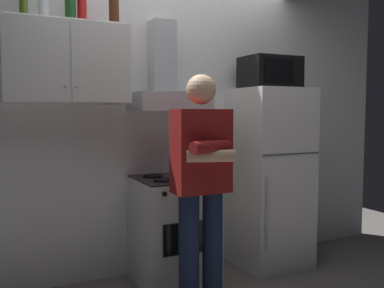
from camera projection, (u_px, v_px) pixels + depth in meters
name	position (u px, v px, depth m)	size (l,w,h in m)	color
back_wall_tiled	(163.00, 117.00, 3.71)	(4.80, 0.10, 2.70)	white
upper_cabinet	(66.00, 63.00, 3.11)	(0.90, 0.37, 0.60)	silver
stove_oven	(173.00, 230.00, 3.44)	(0.60, 0.62, 0.87)	white
range_hood	(167.00, 87.00, 3.47)	(0.60, 0.44, 0.75)	#B7BABF
refrigerator	(270.00, 177.00, 3.83)	(0.60, 0.62, 1.60)	white
microwave	(270.00, 73.00, 3.77)	(0.48, 0.37, 0.28)	black
person_standing	(201.00, 185.00, 2.84)	(0.38, 0.33, 1.64)	#192342
cooking_pot	(194.00, 169.00, 3.36)	(0.29, 0.19, 0.13)	#B7BABF
bottle_soda_red	(82.00, 7.00, 3.17)	(0.07, 0.07, 0.26)	red
bottle_rum_dark	(114.00, 6.00, 3.20)	(0.08, 0.08, 0.30)	#47230F
bottle_olive_oil	(24.00, 1.00, 2.98)	(0.06, 0.06, 0.26)	#4C6B19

